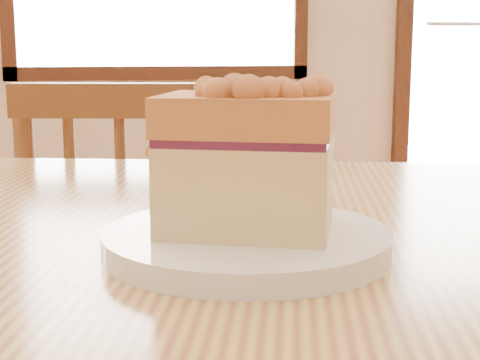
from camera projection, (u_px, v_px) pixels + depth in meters
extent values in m
cube|color=#3F2111|center=(160.00, 73.00, 4.28)|extent=(1.76, 0.06, 0.08)
cube|color=white|center=(478.00, 16.00, 4.60)|extent=(0.90, 0.02, 2.20)
cube|color=#3F2111|center=(405.00, 15.00, 4.50)|extent=(0.09, 0.06, 2.20)
cylinder|color=#B2B2B7|center=(480.00, 24.00, 4.59)|extent=(0.72, 0.03, 0.03)
cube|color=gold|center=(268.00, 245.00, 0.70)|extent=(1.35, 1.07, 0.04)
cube|color=brown|center=(142.00, 304.00, 1.44)|extent=(0.47, 0.47, 0.04)
cylinder|color=brown|center=(217.00, 219.00, 1.22)|extent=(0.03, 0.03, 0.43)
cylinder|color=brown|center=(28.00, 217.00, 1.23)|extent=(0.03, 0.03, 0.43)
cube|color=brown|center=(119.00, 100.00, 1.19)|extent=(0.35, 0.11, 0.06)
cylinder|color=brown|center=(172.00, 224.00, 1.23)|extent=(0.02, 0.02, 0.37)
cylinder|color=brown|center=(122.00, 223.00, 1.23)|extent=(0.02, 0.02, 0.37)
cylinder|color=brown|center=(72.00, 223.00, 1.23)|extent=(0.02, 0.02, 0.37)
cylinder|color=white|center=(247.00, 241.00, 0.60)|extent=(0.24, 0.24, 0.02)
cylinder|color=white|center=(247.00, 248.00, 0.60)|extent=(0.16, 0.16, 0.01)
cube|color=#F1D788|center=(247.00, 187.00, 0.59)|extent=(0.16, 0.14, 0.07)
cube|color=#4F1633|center=(247.00, 138.00, 0.59)|extent=(0.16, 0.14, 0.01)
cube|color=#C8783F|center=(247.00, 114.00, 0.58)|extent=(0.16, 0.14, 0.03)
sphere|color=#C8783F|center=(253.00, 90.00, 0.57)|extent=(0.02, 0.02, 0.02)
sphere|color=#C8783F|center=(230.00, 88.00, 0.58)|extent=(0.03, 0.03, 0.03)
sphere|color=#C8783F|center=(280.00, 90.00, 0.57)|extent=(0.02, 0.02, 0.02)
sphere|color=#C8783F|center=(304.00, 91.00, 0.57)|extent=(0.02, 0.02, 0.02)
sphere|color=#C8783F|center=(278.00, 90.00, 0.57)|extent=(0.02, 0.02, 0.02)
sphere|color=#C8783F|center=(234.00, 91.00, 0.57)|extent=(0.02, 0.02, 0.02)
sphere|color=#C8783F|center=(305.00, 92.00, 0.53)|extent=(0.02, 0.02, 0.02)
sphere|color=#C8783F|center=(285.00, 91.00, 0.57)|extent=(0.02, 0.02, 0.02)
sphere|color=#C8783F|center=(296.00, 89.00, 0.61)|extent=(0.01, 0.01, 0.01)
sphere|color=#C8783F|center=(304.00, 88.00, 0.61)|extent=(0.02, 0.02, 0.02)
sphere|color=#C8783F|center=(247.00, 88.00, 0.60)|extent=(0.02, 0.02, 0.02)
sphere|color=#C8783F|center=(264.00, 91.00, 0.54)|extent=(0.03, 0.03, 0.03)
sphere|color=#C8783F|center=(263.00, 87.00, 0.60)|extent=(0.02, 0.02, 0.02)
sphere|color=#C8783F|center=(201.00, 88.00, 0.62)|extent=(0.02, 0.02, 0.02)
sphere|color=#C8783F|center=(230.00, 92.00, 0.56)|extent=(0.02, 0.02, 0.02)
sphere|color=#C8783F|center=(221.00, 89.00, 0.59)|extent=(0.02, 0.02, 0.02)
sphere|color=#C8783F|center=(177.00, 89.00, 0.58)|extent=(0.02, 0.02, 0.02)
sphere|color=#C8783F|center=(221.00, 92.00, 0.57)|extent=(0.02, 0.02, 0.02)
sphere|color=#C8783F|center=(282.00, 89.00, 0.58)|extent=(0.02, 0.02, 0.02)
sphere|color=#C8783F|center=(183.00, 89.00, 0.61)|extent=(0.02, 0.02, 0.02)
sphere|color=#C8783F|center=(156.00, 161.00, 0.59)|extent=(0.01, 0.01, 0.01)
sphere|color=#C8783F|center=(169.00, 123.00, 0.61)|extent=(0.01, 0.01, 0.01)
sphere|color=#C8783F|center=(158.00, 128.00, 0.59)|extent=(0.01, 0.01, 0.01)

